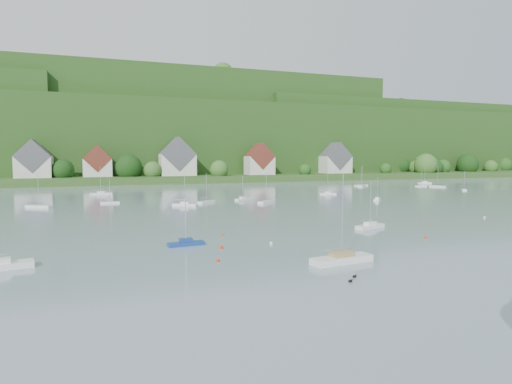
# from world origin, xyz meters

# --- Properties ---
(far_shore_strip) EXTENTS (600.00, 60.00, 3.00)m
(far_shore_strip) POSITION_xyz_m (0.00, 200.00, 1.50)
(far_shore_strip) COLOR #274D1D
(far_shore_strip) RESTS_ON ground
(forested_ridge) EXTENTS (620.00, 181.22, 69.89)m
(forested_ridge) POSITION_xyz_m (0.39, 268.57, 22.89)
(forested_ridge) COLOR #193A12
(forested_ridge) RESTS_ON ground
(village_building_0) EXTENTS (14.00, 10.40, 16.00)m
(village_building_0) POSITION_xyz_m (-55.00, 187.00, 9.51)
(village_building_0) COLOR beige
(village_building_0) RESTS_ON far_shore_strip
(village_building_1) EXTENTS (12.00, 9.36, 14.00)m
(village_building_1) POSITION_xyz_m (-30.00, 189.00, 8.75)
(village_building_1) COLOR beige
(village_building_1) RESTS_ON far_shore_strip
(village_building_2) EXTENTS (16.00, 11.44, 18.00)m
(village_building_2) POSITION_xyz_m (5.00, 188.00, 10.27)
(village_building_2) COLOR beige
(village_building_2) RESTS_ON far_shore_strip
(village_building_3) EXTENTS (13.00, 10.40, 15.50)m
(village_building_3) POSITION_xyz_m (45.00, 186.00, 9.43)
(village_building_3) COLOR beige
(village_building_3) RESTS_ON far_shore_strip
(village_building_4) EXTENTS (15.00, 10.40, 16.50)m
(village_building_4) POSITION_xyz_m (90.00, 190.00, 9.59)
(village_building_4) COLOR beige
(village_building_4) RESTS_ON far_shore_strip
(near_sailboat_1) EXTENTS (4.93, 1.83, 6.51)m
(near_sailboat_1) POSITION_xyz_m (-17.96, 42.27, 0.39)
(near_sailboat_1) COLOR navy
(near_sailboat_1) RESTS_ON ground
(near_sailboat_2) EXTENTS (7.55, 3.02, 9.91)m
(near_sailboat_2) POSITION_xyz_m (-3.42, 27.25, 0.49)
(near_sailboat_2) COLOR white
(near_sailboat_2) RESTS_ON ground
(near_sailboat_3) EXTENTS (5.98, 3.35, 7.78)m
(near_sailboat_3) POSITION_xyz_m (13.11, 45.99, 0.43)
(near_sailboat_3) COLOR white
(near_sailboat_3) RESTS_ON ground
(mooring_buoy_0) EXTENTS (0.42, 0.42, 0.42)m
(mooring_buoy_0) POSITION_xyz_m (-16.18, 32.49, 0.00)
(mooring_buoy_0) COLOR red
(mooring_buoy_0) RESTS_ON ground
(mooring_buoy_1) EXTENTS (0.47, 0.47, 0.47)m
(mooring_buoy_1) POSITION_xyz_m (-7.03, 39.27, 0.00)
(mooring_buoy_1) COLOR white
(mooring_buoy_1) RESTS_ON ground
(mooring_buoy_2) EXTENTS (0.42, 0.42, 0.42)m
(mooring_buoy_2) POSITION_xyz_m (15.63, 35.88, 0.00)
(mooring_buoy_2) COLOR red
(mooring_buoy_2) RESTS_ON ground
(mooring_buoy_3) EXTENTS (0.39, 0.39, 0.39)m
(mooring_buoy_3) POSITION_xyz_m (-11.35, 47.95, 0.00)
(mooring_buoy_3) COLOR red
(mooring_buoy_3) RESTS_ON ground
(mooring_buoy_4) EXTENTS (0.46, 0.46, 0.46)m
(mooring_buoy_4) POSITION_xyz_m (40.53, 48.45, 0.00)
(mooring_buoy_4) COLOR white
(mooring_buoy_4) RESTS_ON ground
(mooring_buoy_5) EXTENTS (0.50, 0.50, 0.50)m
(mooring_buoy_5) POSITION_xyz_m (-14.03, 38.99, 0.00)
(mooring_buoy_5) COLOR red
(mooring_buoy_5) RESTS_ON ground
(duck_pair) EXTENTS (1.67, 1.48, 0.32)m
(duck_pair) POSITION_xyz_m (-5.91, 21.12, 0.11)
(duck_pair) COLOR black
(duck_pair) RESTS_ON ground
(far_sailboat_cluster) EXTENTS (196.75, 65.44, 8.71)m
(far_sailboat_cluster) POSITION_xyz_m (11.11, 114.29, 0.37)
(far_sailboat_cluster) COLOR white
(far_sailboat_cluster) RESTS_ON ground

